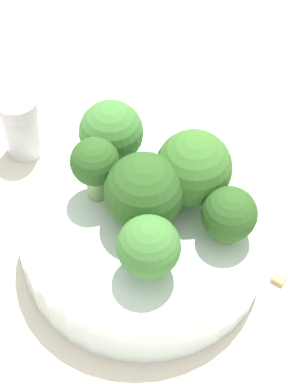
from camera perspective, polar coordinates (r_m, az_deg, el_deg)
name	(u,v)px	position (r m, az deg, el deg)	size (l,w,h in m)	color
ground_plane	(144,252)	(0.52, 0.00, -5.32)	(3.00, 3.00, 0.00)	beige
bowl	(144,235)	(0.50, 0.00, -3.87)	(0.19, 0.19, 0.05)	silver
broccoli_floret_0	(142,192)	(0.46, -0.19, 0.01)	(0.06, 0.06, 0.06)	#8EB770
broccoli_floret_1	(111,133)	(0.50, -2.94, 5.26)	(0.05, 0.05, 0.05)	#84AD66
broccoli_floret_2	(149,247)	(0.43, 0.42, -4.94)	(0.04, 0.04, 0.05)	#8EB770
broccoli_floret_3	(193,169)	(0.47, 4.42, 2.09)	(0.06, 0.06, 0.06)	#84AD66
broccoli_floret_4	(95,164)	(0.47, -4.38, 2.46)	(0.04, 0.04, 0.06)	#84AD66
broccoli_floret_5	(229,215)	(0.46, 7.57, -2.06)	(0.04, 0.04, 0.05)	#84AD66
pepper_shaker	(21,126)	(0.57, -10.86, 5.78)	(0.03, 0.03, 0.06)	#B2B7BC
almond_crumb_0	(279,278)	(0.51, 11.88, -7.50)	(0.01, 0.01, 0.01)	tan
almond_crumb_1	(100,134)	(0.60, -3.93, 5.13)	(0.01, 0.00, 0.01)	#AD7F4C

